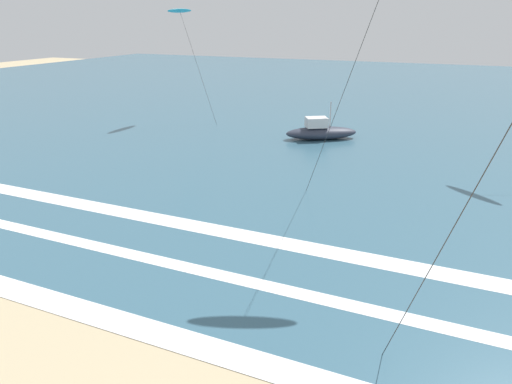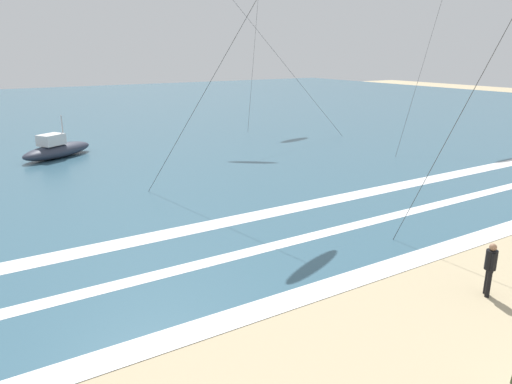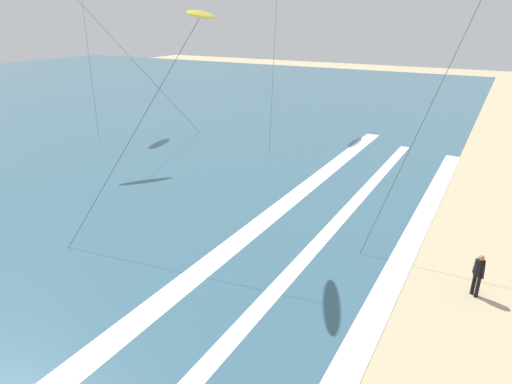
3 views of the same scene
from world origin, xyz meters
name	(u,v)px [view 2 (image 2 of 3)]	position (x,y,z in m)	size (l,w,h in m)	color
ocean_surface	(58,117)	(0.00, 52.64, 0.01)	(140.00, 90.00, 0.01)	#386075
wave_foam_shoreline	(318,290)	(-0.86, 8.04, 0.01)	(42.94, 0.93, 0.01)	white
wave_foam_mid_break	(313,236)	(1.72, 11.51, 0.01)	(39.39, 0.64, 0.01)	white
wave_foam_outer_break	(259,215)	(1.24, 14.62, 0.01)	(45.37, 1.03, 0.01)	white
surfer_foreground_main	(490,265)	(3.09, 5.29, 0.96)	(0.42, 0.42, 1.60)	black
offshore_boat	(57,149)	(-3.88, 31.35, 0.55)	(5.33, 4.13, 2.70)	#2D3342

